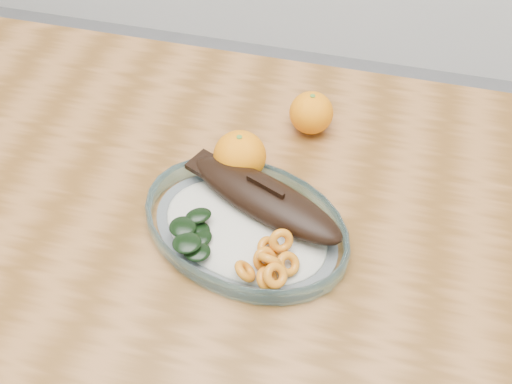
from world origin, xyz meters
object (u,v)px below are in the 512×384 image
orange_right (311,113)px  dining_table (210,265)px  plated_meal (246,223)px  orange_left (240,156)px

orange_right → dining_table: bearing=-114.6°
dining_table → orange_right: size_ratio=17.46×
plated_meal → orange_right: plated_meal is taller
dining_table → orange_left: 0.17m
dining_table → orange_right: (0.10, 0.23, 0.13)m
dining_table → plated_meal: (0.06, -0.00, 0.12)m
orange_left → dining_table: bearing=-102.2°
plated_meal → orange_left: (-0.04, 0.10, 0.02)m
dining_table → plated_meal: plated_meal is taller
plated_meal → orange_left: 0.11m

